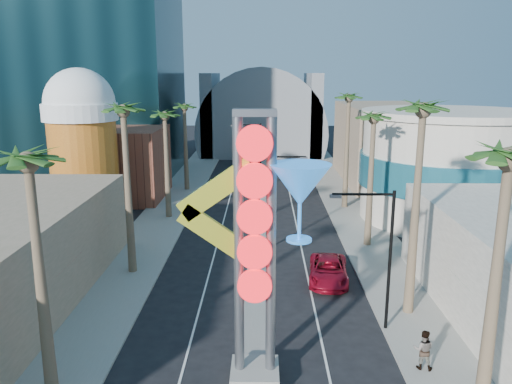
% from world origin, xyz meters
% --- Properties ---
extents(sidewalk_west, '(5.00, 100.00, 0.15)m').
position_xyz_m(sidewalk_west, '(-9.50, 35.00, 0.07)').
color(sidewalk_west, gray).
rests_on(sidewalk_west, ground).
extents(sidewalk_east, '(5.00, 100.00, 0.15)m').
position_xyz_m(sidewalk_east, '(9.50, 35.00, 0.07)').
color(sidewalk_east, gray).
rests_on(sidewalk_east, ground).
extents(median, '(1.60, 84.00, 0.15)m').
position_xyz_m(median, '(0.00, 38.00, 0.07)').
color(median, gray).
rests_on(median, ground).
extents(brick_filler_west, '(10.00, 10.00, 8.00)m').
position_xyz_m(brick_filler_west, '(-16.00, 38.00, 4.00)').
color(brick_filler_west, brown).
rests_on(brick_filler_west, ground).
extents(filler_east, '(10.00, 20.00, 10.00)m').
position_xyz_m(filler_east, '(16.00, 48.00, 5.00)').
color(filler_east, '#8F785C').
rests_on(filler_east, ground).
extents(beer_mug, '(7.00, 7.00, 14.50)m').
position_xyz_m(beer_mug, '(-17.00, 30.00, 7.84)').
color(beer_mug, '#B04417').
rests_on(beer_mug, ground).
extents(turquoise_building, '(16.60, 16.60, 10.60)m').
position_xyz_m(turquoise_building, '(18.00, 30.00, 5.25)').
color(turquoise_building, '#B8AE9C').
rests_on(turquoise_building, ground).
extents(canopy, '(22.00, 16.00, 22.00)m').
position_xyz_m(canopy, '(0.00, 72.00, 4.31)').
color(canopy, slate).
rests_on(canopy, ground).
extents(neon_sign, '(6.53, 2.60, 12.55)m').
position_xyz_m(neon_sign, '(0.82, 2.96, 7.31)').
color(neon_sign, gray).
rests_on(neon_sign, ground).
extents(streetlight_0, '(3.79, 0.25, 8.00)m').
position_xyz_m(streetlight_0, '(0.55, 20.00, 4.88)').
color(streetlight_0, black).
rests_on(streetlight_0, ground).
extents(streetlight_1, '(3.79, 0.25, 8.00)m').
position_xyz_m(streetlight_1, '(-0.55, 44.00, 4.88)').
color(streetlight_1, black).
rests_on(streetlight_1, ground).
extents(streetlight_2, '(3.45, 0.25, 8.00)m').
position_xyz_m(streetlight_2, '(6.72, 8.00, 4.83)').
color(streetlight_2, black).
rests_on(streetlight_2, ground).
extents(palm_0, '(2.40, 2.40, 11.70)m').
position_xyz_m(palm_0, '(-9.00, 2.00, 9.93)').
color(palm_0, brown).
rests_on(palm_0, ground).
extents(palm_1, '(2.40, 2.40, 12.70)m').
position_xyz_m(palm_1, '(-9.00, 16.00, 10.82)').
color(palm_1, brown).
rests_on(palm_1, ground).
extents(palm_2, '(2.40, 2.40, 11.20)m').
position_xyz_m(palm_2, '(-9.00, 30.00, 9.48)').
color(palm_2, brown).
rests_on(palm_2, ground).
extents(palm_3, '(2.40, 2.40, 11.20)m').
position_xyz_m(palm_3, '(-9.00, 42.00, 9.48)').
color(palm_3, brown).
rests_on(palm_3, ground).
extents(palm_4, '(2.40, 2.40, 12.20)m').
position_xyz_m(palm_4, '(9.00, 0.00, 10.38)').
color(palm_4, brown).
rests_on(palm_4, ground).
extents(palm_5, '(2.40, 2.40, 13.20)m').
position_xyz_m(palm_5, '(9.00, 10.00, 11.27)').
color(palm_5, brown).
rests_on(palm_5, ground).
extents(palm_6, '(2.40, 2.40, 11.70)m').
position_xyz_m(palm_6, '(9.00, 22.00, 9.93)').
color(palm_6, brown).
rests_on(palm_6, ground).
extents(palm_7, '(2.40, 2.40, 12.70)m').
position_xyz_m(palm_7, '(9.00, 34.00, 10.82)').
color(palm_7, brown).
rests_on(palm_7, ground).
extents(red_pickup, '(3.18, 5.85, 1.56)m').
position_xyz_m(red_pickup, '(4.86, 14.75, 0.78)').
color(red_pickup, maroon).
rests_on(red_pickup, ground).
extents(pedestrian_b, '(1.12, 0.98, 1.97)m').
position_xyz_m(pedestrian_b, '(8.02, 4.10, 1.14)').
color(pedestrian_b, gray).
rests_on(pedestrian_b, sidewalk_east).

